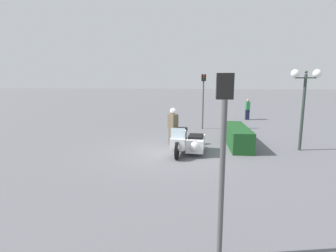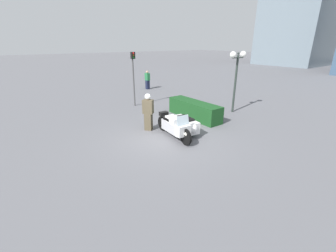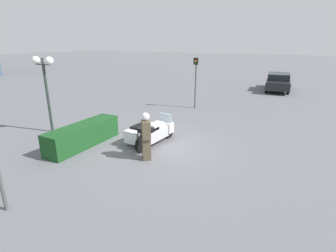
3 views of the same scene
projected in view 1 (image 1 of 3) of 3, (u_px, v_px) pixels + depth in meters
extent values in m
plane|color=slate|center=(173.00, 152.00, 10.97)|extent=(160.00, 160.00, 0.00)
cylinder|color=black|center=(177.00, 151.00, 9.90)|extent=(0.68, 0.16, 0.68)
cylinder|color=black|center=(183.00, 140.00, 11.72)|extent=(0.68, 0.16, 0.68)
cylinder|color=black|center=(196.00, 146.00, 10.89)|extent=(0.53, 0.15, 0.53)
cube|color=#B7B7BC|center=(180.00, 142.00, 10.79)|extent=(1.36, 0.54, 0.45)
cube|color=white|center=(180.00, 134.00, 10.74)|extent=(0.76, 0.47, 0.24)
cube|color=black|center=(181.00, 133.00, 11.03)|extent=(0.56, 0.45, 0.12)
cube|color=white|center=(178.00, 144.00, 10.05)|extent=(0.37, 0.60, 0.44)
cube|color=silver|center=(178.00, 133.00, 10.03)|extent=(0.16, 0.56, 0.40)
sphere|color=white|center=(177.00, 147.00, 9.83)|extent=(0.18, 0.18, 0.18)
cube|color=white|center=(196.00, 143.00, 10.80)|extent=(1.55, 0.82, 0.50)
sphere|color=white|center=(195.00, 146.00, 10.19)|extent=(0.48, 0.48, 0.47)
cube|color=black|center=(196.00, 136.00, 10.75)|extent=(0.87, 0.66, 0.09)
cube|color=black|center=(183.00, 129.00, 11.52)|extent=(0.27, 0.40, 0.18)
cube|color=brown|center=(173.00, 136.00, 12.17)|extent=(0.43, 0.43, 0.80)
cube|color=brown|center=(173.00, 121.00, 12.05)|extent=(0.54, 0.52, 0.64)
sphere|color=tan|center=(173.00, 112.00, 11.97)|extent=(0.22, 0.22, 0.22)
sphere|color=white|center=(173.00, 111.00, 11.97)|extent=(0.27, 0.27, 0.27)
cube|color=#19471E|center=(237.00, 136.00, 11.98)|extent=(3.34, 0.88, 0.89)
cylinder|color=#2D3833|center=(303.00, 113.00, 11.00)|extent=(0.12, 0.12, 3.22)
cylinder|color=#2D3833|center=(306.00, 78.00, 10.75)|extent=(0.05, 0.86, 0.05)
sphere|color=white|center=(317.00, 74.00, 10.68)|extent=(0.35, 0.35, 0.35)
sphere|color=white|center=(295.00, 74.00, 10.76)|extent=(0.35, 0.35, 0.35)
sphere|color=#2D3833|center=(306.00, 72.00, 10.71)|extent=(0.12, 0.12, 0.12)
cylinder|color=#4C4C4C|center=(222.00, 183.00, 4.23)|extent=(0.09, 0.09, 2.68)
cube|color=black|center=(225.00, 86.00, 4.02)|extent=(0.14, 0.26, 0.40)
sphere|color=#410707|center=(225.00, 78.00, 4.07)|extent=(0.11, 0.11, 0.11)
sphere|color=orange|center=(224.00, 86.00, 4.09)|extent=(0.11, 0.11, 0.11)
sphere|color=#07350F|center=(224.00, 94.00, 4.11)|extent=(0.11, 0.11, 0.11)
cylinder|color=#4C4C4C|center=(203.00, 105.00, 15.94)|extent=(0.09, 0.09, 2.92)
cube|color=black|center=(204.00, 78.00, 15.59)|extent=(0.17, 0.27, 0.40)
sphere|color=red|center=(204.00, 75.00, 15.50)|extent=(0.11, 0.11, 0.11)
sphere|color=#462D06|center=(204.00, 78.00, 15.53)|extent=(0.11, 0.11, 0.11)
sphere|color=#07350F|center=(204.00, 80.00, 15.55)|extent=(0.11, 0.11, 0.11)
cube|color=#191E38|center=(247.00, 115.00, 19.92)|extent=(0.32, 0.28, 0.76)
cube|color=#26723F|center=(248.00, 106.00, 19.80)|extent=(0.45, 0.28, 0.60)
sphere|color=tan|center=(248.00, 100.00, 19.73)|extent=(0.21, 0.21, 0.21)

